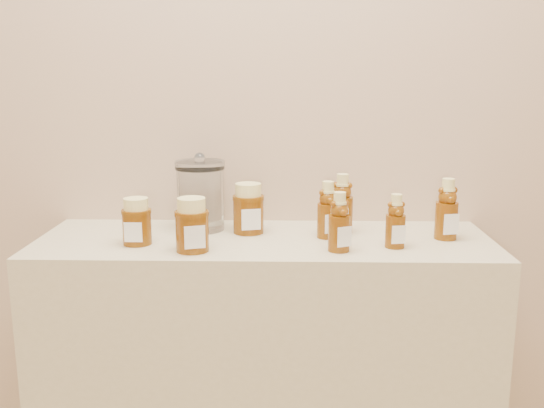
# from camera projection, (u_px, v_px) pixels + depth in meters

# --- Properties ---
(wall_back) EXTENTS (3.50, 0.02, 2.70)m
(wall_back) POSITION_uv_depth(u_px,v_px,m) (267.00, 65.00, 1.70)
(wall_back) COLOR tan
(wall_back) RESTS_ON ground
(display_table) EXTENTS (1.20, 0.40, 0.90)m
(display_table) POSITION_uv_depth(u_px,v_px,m) (265.00, 393.00, 1.70)
(display_table) COLOR #BFB48C
(display_table) RESTS_ON ground
(bear_bottle_back_left) EXTENTS (0.08, 0.08, 0.17)m
(bear_bottle_back_left) POSITION_uv_depth(u_px,v_px,m) (328.00, 206.00, 1.59)
(bear_bottle_back_left) COLOR #582B07
(bear_bottle_back_left) RESTS_ON display_table
(bear_bottle_back_mid) EXTENTS (0.07, 0.07, 0.18)m
(bear_bottle_back_mid) POSITION_uv_depth(u_px,v_px,m) (342.00, 200.00, 1.64)
(bear_bottle_back_mid) COLOR #582B07
(bear_bottle_back_mid) RESTS_ON display_table
(bear_bottle_back_right) EXTENTS (0.07, 0.07, 0.18)m
(bear_bottle_back_right) POSITION_uv_depth(u_px,v_px,m) (447.00, 205.00, 1.58)
(bear_bottle_back_right) COLOR #582B07
(bear_bottle_back_right) RESTS_ON display_table
(bear_bottle_front_left) EXTENTS (0.08, 0.08, 0.17)m
(bear_bottle_front_left) POSITION_uv_depth(u_px,v_px,m) (339.00, 218.00, 1.47)
(bear_bottle_front_left) COLOR #582B07
(bear_bottle_front_left) RESTS_ON display_table
(bear_bottle_front_right) EXTENTS (0.06, 0.06, 0.15)m
(bear_bottle_front_right) POSITION_uv_depth(u_px,v_px,m) (396.00, 217.00, 1.51)
(bear_bottle_front_right) COLOR #582B07
(bear_bottle_front_right) RESTS_ON display_table
(honey_jar_left) EXTENTS (0.08, 0.08, 0.12)m
(honey_jar_left) POSITION_uv_depth(u_px,v_px,m) (137.00, 221.00, 1.54)
(honey_jar_left) COLOR #582B07
(honey_jar_left) RESTS_ON display_table
(honey_jar_back) EXTENTS (0.10, 0.10, 0.14)m
(honey_jar_back) POSITION_uv_depth(u_px,v_px,m) (248.00, 208.00, 1.65)
(honey_jar_back) COLOR #582B07
(honey_jar_back) RESTS_ON display_table
(honey_jar_front) EXTENTS (0.11, 0.11, 0.13)m
(honey_jar_front) POSITION_uv_depth(u_px,v_px,m) (192.00, 225.00, 1.48)
(honey_jar_front) COLOR #582B07
(honey_jar_front) RESTS_ON display_table
(glass_canister) EXTENTS (0.18, 0.18, 0.21)m
(glass_canister) POSITION_uv_depth(u_px,v_px,m) (200.00, 193.00, 1.67)
(glass_canister) COLOR white
(glass_canister) RESTS_ON display_table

